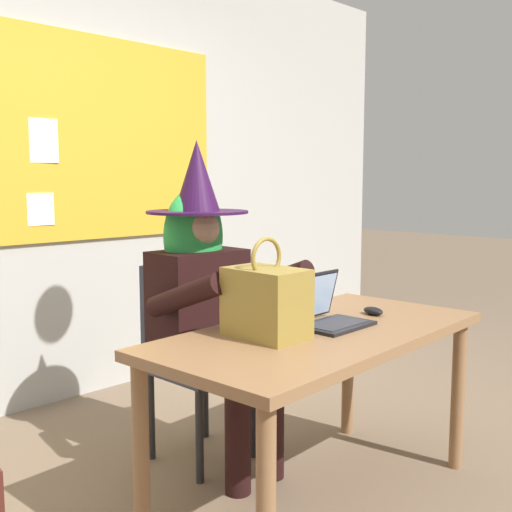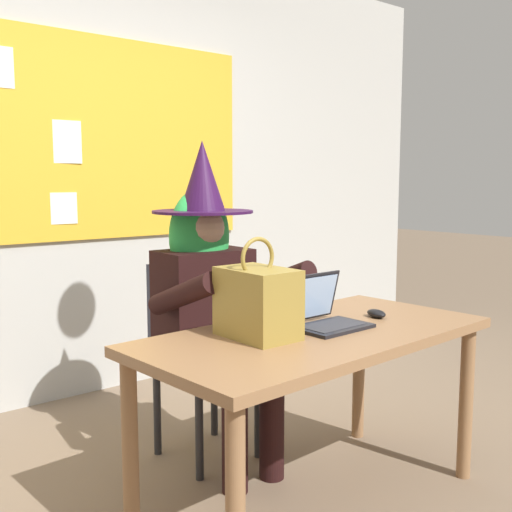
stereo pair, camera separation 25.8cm
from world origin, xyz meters
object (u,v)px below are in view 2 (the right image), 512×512
object	(u,v)px
laptop	(324,315)
computer_mouse	(377,314)
chair_at_desk	(197,346)
handbag	(258,302)
desk_main	(315,353)
person_costumed	(211,289)

from	to	relation	value
laptop	computer_mouse	xyz separation A→B (m)	(0.29, -0.03, -0.03)
chair_at_desk	handbag	distance (m)	0.75
desk_main	handbag	xyz separation A→B (m)	(-0.24, 0.07, 0.22)
chair_at_desk	handbag	xyz separation A→B (m)	(-0.16, -0.65, 0.34)
chair_at_desk	person_costumed	bearing A→B (deg)	-1.28
chair_at_desk	person_costumed	world-z (taller)	person_costumed
computer_mouse	person_costumed	bearing A→B (deg)	140.18
desk_main	chair_at_desk	world-z (taller)	chair_at_desk
computer_mouse	handbag	bearing A→B (deg)	-173.10
person_costumed	handbag	distance (m)	0.55
desk_main	computer_mouse	world-z (taller)	computer_mouse
desk_main	handbag	bearing A→B (deg)	164.54
laptop	computer_mouse	bearing A→B (deg)	-7.32
laptop	person_costumed	bearing A→B (deg)	103.30
person_costumed	laptop	world-z (taller)	person_costumed
laptop	chair_at_desk	bearing A→B (deg)	100.85
desk_main	chair_at_desk	bearing A→B (deg)	96.04
laptop	computer_mouse	size ratio (longest dim) A/B	2.92
handbag	chair_at_desk	bearing A→B (deg)	76.03
chair_at_desk	computer_mouse	xyz separation A→B (m)	(0.44, -0.72, 0.22)
person_costumed	computer_mouse	distance (m)	0.75
handbag	desk_main	bearing A→B (deg)	-15.46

